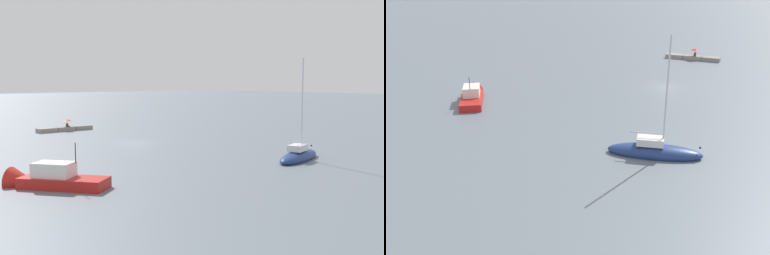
# 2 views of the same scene
# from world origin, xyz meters

# --- Properties ---
(ground_plane) EXTENTS (500.00, 500.00, 0.00)m
(ground_plane) POSITION_xyz_m (0.00, 0.00, 0.00)
(ground_plane) COLOR slate
(seawall_pier) EXTENTS (9.45, 1.70, 0.70)m
(seawall_pier) POSITION_xyz_m (0.00, -19.81, 0.35)
(seawall_pier) COLOR gray
(seawall_pier) RESTS_ON ground_plane
(person_seated_brown_left) EXTENTS (0.47, 0.65, 0.73)m
(person_seated_brown_left) POSITION_xyz_m (-0.38, -19.67, 0.96)
(person_seated_brown_left) COLOR #1E2333
(person_seated_brown_left) RESTS_ON seawall_pier
(umbrella_open_red) EXTENTS (1.48, 1.48, 1.31)m
(umbrella_open_red) POSITION_xyz_m (-0.36, -19.79, 1.83)
(umbrella_open_red) COLOR black
(umbrella_open_red) RESTS_ON seawall_pier
(sailboat_navy_near) EXTENTS (8.71, 4.24, 11.09)m
(sailboat_navy_near) POSITION_xyz_m (-4.63, 22.58, 0.41)
(sailboat_navy_near) COLOR navy
(sailboat_navy_near) RESTS_ON ground_plane
(motorboat_red_mid) EXTENTS (6.63, 8.03, 4.52)m
(motorboat_red_mid) POSITION_xyz_m (20.25, 16.31, 0.48)
(motorboat_red_mid) COLOR red
(motorboat_red_mid) RESTS_ON ground_plane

